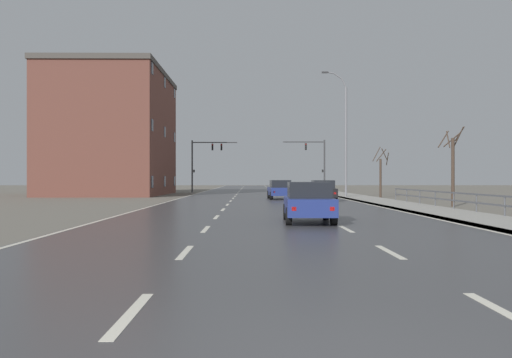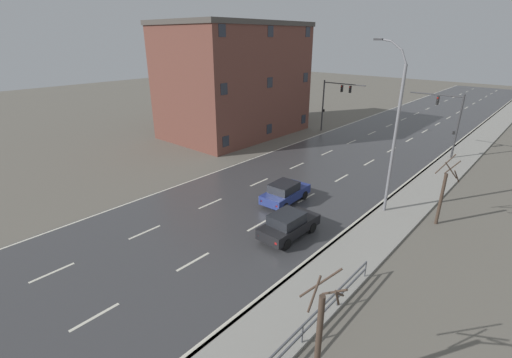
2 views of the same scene
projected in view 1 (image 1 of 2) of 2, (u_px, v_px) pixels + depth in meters
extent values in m
cube|color=#666056|center=(259.00, 196.00, 52.47)|extent=(160.00, 160.00, 0.12)
cube|color=#3D3D3F|center=(257.00, 192.00, 64.47)|extent=(14.00, 120.00, 0.02)
cube|color=beige|center=(131.00, 314.00, 6.45)|extent=(0.16, 2.20, 0.01)
cube|color=beige|center=(185.00, 252.00, 11.85)|extent=(0.16, 2.20, 0.01)
cube|color=beige|center=(206.00, 229.00, 17.25)|extent=(0.16, 2.20, 0.01)
cube|color=beige|center=(216.00, 217.00, 22.65)|extent=(0.16, 2.20, 0.01)
cube|color=beige|center=(223.00, 210.00, 28.05)|extent=(0.16, 2.20, 0.01)
cube|color=beige|center=(227.00, 205.00, 33.45)|extent=(0.16, 2.20, 0.01)
cube|color=beige|center=(231.00, 201.00, 38.85)|extent=(0.16, 2.20, 0.01)
cube|color=beige|center=(233.00, 198.00, 44.25)|extent=(0.16, 2.20, 0.01)
cube|color=beige|center=(235.00, 196.00, 49.65)|extent=(0.16, 2.20, 0.01)
cube|color=beige|center=(237.00, 194.00, 55.04)|extent=(0.16, 2.20, 0.01)
cube|color=beige|center=(238.00, 193.00, 60.44)|extent=(0.16, 2.20, 0.01)
cube|color=beige|center=(239.00, 192.00, 65.84)|extent=(0.16, 2.20, 0.01)
cube|color=beige|center=(240.00, 191.00, 71.24)|extent=(0.16, 2.20, 0.01)
cube|color=beige|center=(241.00, 190.00, 76.64)|extent=(0.16, 2.20, 0.01)
cube|color=beige|center=(241.00, 189.00, 82.04)|extent=(0.16, 2.20, 0.01)
cube|color=beige|center=(242.00, 189.00, 87.44)|extent=(0.16, 2.20, 0.01)
cube|color=beige|center=(242.00, 188.00, 92.84)|extent=(0.16, 2.20, 0.01)
cube|color=beige|center=(243.00, 187.00, 98.24)|extent=(0.16, 2.20, 0.01)
cube|color=beige|center=(243.00, 187.00, 103.64)|extent=(0.16, 2.20, 0.01)
cube|color=beige|center=(244.00, 187.00, 109.04)|extent=(0.16, 2.20, 0.01)
cube|color=beige|center=(244.00, 186.00, 114.44)|extent=(0.16, 2.20, 0.01)
cube|color=beige|center=(244.00, 186.00, 119.84)|extent=(0.16, 2.20, 0.01)
cube|color=beige|center=(505.00, 313.00, 6.50)|extent=(0.16, 2.20, 0.01)
cube|color=beige|center=(390.00, 252.00, 11.90)|extent=(0.16, 2.20, 0.01)
cube|color=beige|center=(346.00, 229.00, 17.30)|extent=(0.16, 2.20, 0.01)
cube|color=beige|center=(323.00, 217.00, 22.70)|extent=(0.16, 2.20, 0.01)
cube|color=beige|center=(309.00, 210.00, 28.09)|extent=(0.16, 2.20, 0.01)
cube|color=beige|center=(300.00, 205.00, 33.49)|extent=(0.16, 2.20, 0.01)
cube|color=beige|center=(293.00, 201.00, 38.89)|extent=(0.16, 2.20, 0.01)
cube|color=beige|center=(288.00, 198.00, 44.29)|extent=(0.16, 2.20, 0.01)
cube|color=beige|center=(284.00, 196.00, 49.69)|extent=(0.16, 2.20, 0.01)
cube|color=beige|center=(281.00, 194.00, 55.09)|extent=(0.16, 2.20, 0.01)
cube|color=beige|center=(278.00, 193.00, 60.49)|extent=(0.16, 2.20, 0.01)
cube|color=beige|center=(276.00, 192.00, 65.89)|extent=(0.16, 2.20, 0.01)
cube|color=beige|center=(274.00, 191.00, 71.29)|extent=(0.16, 2.20, 0.01)
cube|color=beige|center=(272.00, 190.00, 76.69)|extent=(0.16, 2.20, 0.01)
cube|color=beige|center=(271.00, 189.00, 82.09)|extent=(0.16, 2.20, 0.01)
cube|color=beige|center=(270.00, 189.00, 87.49)|extent=(0.16, 2.20, 0.01)
cube|color=beige|center=(268.00, 188.00, 92.89)|extent=(0.16, 2.20, 0.01)
cube|color=beige|center=(267.00, 187.00, 98.29)|extent=(0.16, 2.20, 0.01)
cube|color=beige|center=(267.00, 187.00, 103.69)|extent=(0.16, 2.20, 0.01)
cube|color=beige|center=(266.00, 187.00, 109.09)|extent=(0.16, 2.20, 0.01)
cube|color=beige|center=(265.00, 186.00, 114.49)|extent=(0.16, 2.20, 0.01)
cube|color=beige|center=(264.00, 186.00, 119.89)|extent=(0.16, 2.20, 0.01)
cube|color=beige|center=(313.00, 192.00, 64.54)|extent=(0.16, 120.00, 0.01)
cube|color=beige|center=(202.00, 192.00, 64.40)|extent=(0.16, 120.00, 0.01)
cube|color=gray|center=(326.00, 192.00, 64.56)|extent=(3.00, 120.00, 0.12)
cube|color=slate|center=(314.00, 192.00, 64.54)|extent=(0.16, 120.00, 0.12)
cube|color=#515459|center=(476.00, 194.00, 24.64)|extent=(0.06, 27.47, 0.08)
cube|color=#515459|center=(476.00, 203.00, 24.64)|extent=(0.06, 27.47, 0.08)
cylinder|color=#515459|center=(505.00, 207.00, 21.89)|extent=(0.07, 0.07, 1.00)
cylinder|color=#515459|center=(476.00, 204.00, 24.64)|extent=(0.07, 0.07, 1.00)
cylinder|color=#515459|center=(454.00, 201.00, 27.38)|extent=(0.07, 0.07, 1.00)
cylinder|color=#515459|center=(435.00, 199.00, 30.13)|extent=(0.07, 0.07, 1.00)
cylinder|color=#515459|center=(420.00, 198.00, 32.88)|extent=(0.07, 0.07, 1.00)
cylinder|color=#515459|center=(407.00, 196.00, 35.62)|extent=(0.07, 0.07, 1.00)
cylinder|color=#515459|center=(396.00, 195.00, 38.37)|extent=(0.07, 0.07, 1.00)
cylinder|color=slate|center=(346.00, 143.00, 46.07)|extent=(0.20, 0.20, 9.76)
cylinder|color=slate|center=(344.00, 83.00, 46.07)|extent=(0.45, 0.11, 0.81)
cylinder|color=slate|center=(338.00, 76.00, 46.06)|extent=(0.75, 0.11, 0.57)
cylinder|color=slate|center=(330.00, 73.00, 46.05)|extent=(0.85, 0.11, 0.25)
cube|color=#333335|center=(325.00, 72.00, 46.05)|extent=(0.56, 0.24, 0.12)
cylinder|color=#38383A|center=(324.00, 166.00, 61.61)|extent=(0.18, 0.18, 6.29)
cylinder|color=#38383A|center=(304.00, 142.00, 61.58)|extent=(4.90, 0.12, 0.12)
cube|color=black|center=(306.00, 147.00, 61.59)|extent=(0.20, 0.28, 0.80)
sphere|color=red|center=(306.00, 144.00, 61.44)|extent=(0.14, 0.14, 0.14)
sphere|color=#2D2D2D|center=(306.00, 146.00, 61.44)|extent=(0.14, 0.14, 0.14)
sphere|color=#2D2D2D|center=(306.00, 149.00, 61.44)|extent=(0.14, 0.14, 0.14)
cube|color=black|center=(323.00, 171.00, 61.56)|extent=(0.18, 0.12, 0.32)
cylinder|color=#38383A|center=(192.00, 166.00, 62.84)|extent=(0.18, 0.18, 6.31)
cylinder|color=#38383A|center=(215.00, 142.00, 62.86)|extent=(5.43, 0.12, 0.12)
cube|color=black|center=(212.00, 147.00, 62.86)|extent=(0.20, 0.28, 0.80)
sphere|color=red|center=(212.00, 145.00, 62.71)|extent=(0.14, 0.14, 0.14)
sphere|color=#2D2D2D|center=(212.00, 147.00, 62.71)|extent=(0.14, 0.14, 0.14)
sphere|color=#2D2D2D|center=(212.00, 149.00, 62.71)|extent=(0.14, 0.14, 0.14)
cube|color=black|center=(221.00, 147.00, 62.87)|extent=(0.20, 0.28, 0.80)
sphere|color=red|center=(221.00, 145.00, 62.72)|extent=(0.14, 0.14, 0.14)
sphere|color=#2D2D2D|center=(221.00, 147.00, 62.72)|extent=(0.14, 0.14, 0.14)
sphere|color=#2D2D2D|center=(221.00, 149.00, 62.72)|extent=(0.14, 0.14, 0.14)
cube|color=black|center=(194.00, 171.00, 62.79)|extent=(0.18, 0.12, 0.32)
cube|color=navy|center=(308.00, 206.00, 20.05)|extent=(1.88, 4.15, 0.64)
cube|color=black|center=(309.00, 190.00, 19.80)|extent=(1.62, 2.05, 0.60)
cube|color=slate|center=(307.00, 190.00, 20.75)|extent=(1.41, 0.12, 0.51)
cylinder|color=black|center=(326.00, 212.00, 21.30)|extent=(0.24, 0.67, 0.66)
cylinder|color=black|center=(286.00, 212.00, 21.33)|extent=(0.24, 0.67, 0.66)
cylinder|color=black|center=(334.00, 217.00, 18.76)|extent=(0.24, 0.67, 0.66)
cylinder|color=black|center=(289.00, 216.00, 18.79)|extent=(0.24, 0.67, 0.66)
cube|color=red|center=(294.00, 209.00, 18.03)|extent=(0.16, 0.04, 0.14)
cube|color=red|center=(332.00, 209.00, 18.00)|extent=(0.16, 0.04, 0.14)
cube|color=navy|center=(280.00, 191.00, 42.71)|extent=(1.95, 4.18, 0.64)
cube|color=black|center=(280.00, 184.00, 42.46)|extent=(1.65, 2.07, 0.60)
cube|color=slate|center=(279.00, 184.00, 43.41)|extent=(1.41, 0.15, 0.51)
cylinder|color=black|center=(288.00, 195.00, 44.03)|extent=(0.25, 0.67, 0.66)
cylinder|color=black|center=(269.00, 195.00, 43.94)|extent=(0.25, 0.67, 0.66)
cylinder|color=black|center=(292.00, 196.00, 41.49)|extent=(0.25, 0.67, 0.66)
cylinder|color=black|center=(271.00, 196.00, 41.40)|extent=(0.25, 0.67, 0.66)
cube|color=red|center=(274.00, 192.00, 40.65)|extent=(0.16, 0.05, 0.14)
cube|color=red|center=(291.00, 192.00, 40.72)|extent=(0.16, 0.05, 0.14)
cube|color=black|center=(322.00, 192.00, 39.12)|extent=(1.87, 4.14, 0.64)
cube|color=black|center=(323.00, 184.00, 38.87)|extent=(1.61, 2.04, 0.60)
cube|color=slate|center=(321.00, 184.00, 39.82)|extent=(1.41, 0.12, 0.51)
cylinder|color=black|center=(331.00, 196.00, 40.38)|extent=(0.24, 0.67, 0.66)
cylinder|color=black|center=(310.00, 196.00, 40.40)|extent=(0.24, 0.67, 0.66)
cylinder|color=black|center=(336.00, 197.00, 37.83)|extent=(0.24, 0.67, 0.66)
cylinder|color=black|center=(313.00, 197.00, 37.86)|extent=(0.24, 0.67, 0.66)
cube|color=red|center=(316.00, 193.00, 37.10)|extent=(0.16, 0.04, 0.14)
cube|color=red|center=(335.00, 193.00, 37.08)|extent=(0.16, 0.04, 0.14)
cube|color=brown|center=(112.00, 136.00, 54.52)|extent=(10.92, 16.30, 12.38)
cube|color=#4C4742|center=(112.00, 74.00, 54.52)|extent=(11.14, 16.62, 0.50)
cube|color=#282D38|center=(152.00, 182.00, 47.64)|extent=(0.04, 0.90, 1.10)
cube|color=#282D38|center=(165.00, 181.00, 54.58)|extent=(0.04, 0.90, 1.10)
cube|color=#282D38|center=(175.00, 181.00, 61.53)|extent=(0.04, 0.90, 1.10)
cube|color=#282D38|center=(152.00, 125.00, 47.63)|extent=(0.04, 0.90, 1.10)
cube|color=#282D38|center=(165.00, 132.00, 54.58)|extent=(0.04, 0.90, 1.10)
cube|color=#282D38|center=(175.00, 137.00, 61.53)|extent=(0.04, 0.90, 1.10)
cube|color=#282D38|center=(152.00, 68.00, 47.63)|extent=(0.04, 0.90, 1.10)
cube|color=#282D38|center=(165.00, 82.00, 54.57)|extent=(0.04, 0.90, 1.10)
cube|color=#282D38|center=(175.00, 93.00, 61.52)|extent=(0.04, 0.90, 1.10)
cylinder|color=#423328|center=(453.00, 172.00, 31.42)|extent=(0.20, 0.20, 4.15)
cylinder|color=#423328|center=(443.00, 139.00, 31.93)|extent=(1.01, 0.90, 1.13)
cylinder|color=#423328|center=(460.00, 134.00, 31.54)|extent=(0.26, 0.96, 0.85)
cylinder|color=#423328|center=(452.00, 140.00, 31.88)|extent=(0.98, 0.35, 0.90)
cylinder|color=#423328|center=(458.00, 137.00, 31.57)|extent=(0.34, 0.86, 1.18)
cylinder|color=#423328|center=(448.00, 139.00, 31.42)|extent=(0.09, 0.63, 1.06)
cylinder|color=#423328|center=(381.00, 178.00, 46.71)|extent=(0.20, 0.20, 3.46)
cylinder|color=#423328|center=(387.00, 159.00, 46.63)|extent=(0.21, 1.25, 1.12)
cylinder|color=#423328|center=(385.00, 155.00, 46.37)|extent=(0.72, 0.64, 1.10)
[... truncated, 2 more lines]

